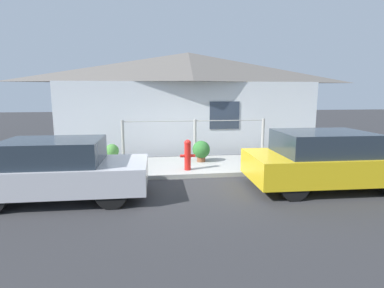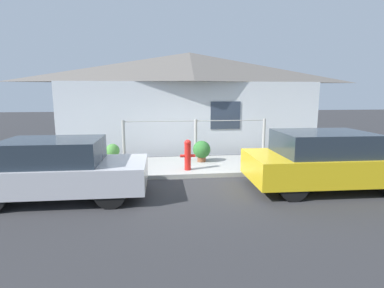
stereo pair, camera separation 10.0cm
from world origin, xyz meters
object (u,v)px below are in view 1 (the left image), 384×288
fire_hydrant (188,154)px  potted_plant_near_hydrant (201,150)px  car_right (326,160)px  potted_plant_by_fence (112,152)px  car_left (59,170)px

fire_hydrant → potted_plant_near_hydrant: (0.55, 0.98, -0.09)m
car_right → fire_hydrant: car_right is taller
potted_plant_near_hydrant → potted_plant_by_fence: bearing=173.3°
car_left → potted_plant_near_hydrant: car_left is taller
car_left → car_right: (6.17, 0.00, 0.03)m
fire_hydrant → potted_plant_by_fence: size_ratio=1.53×
car_left → fire_hydrant: car_left is taller
car_right → potted_plant_by_fence: car_right is taller
fire_hydrant → potted_plant_by_fence: (-2.27, 1.32, -0.13)m
car_right → potted_plant_near_hydrant: (-2.63, 2.65, -0.20)m
car_left → potted_plant_by_fence: bearing=77.2°
car_left → car_right: bearing=0.7°
potted_plant_by_fence → car_right: bearing=-28.7°
fire_hydrant → potted_plant_near_hydrant: size_ratio=1.30×
potted_plant_near_hydrant → potted_plant_by_fence: (-2.82, 0.33, -0.04)m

